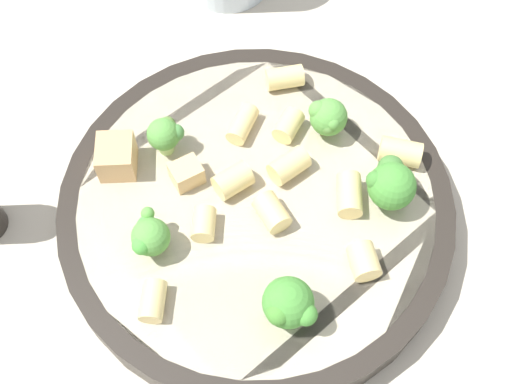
{
  "coord_description": "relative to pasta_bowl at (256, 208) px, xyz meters",
  "views": [
    {
      "loc": [
        0.19,
        -0.06,
        0.4
      ],
      "look_at": [
        0.0,
        0.0,
        0.04
      ],
      "focal_mm": 45.0,
      "sensor_mm": 36.0,
      "label": 1
    }
  ],
  "objects": [
    {
      "name": "broccoli_floret_3",
      "position": [
        -0.04,
        0.06,
        0.03
      ],
      "size": [
        0.03,
        0.03,
        0.03
      ],
      "color": "#84AD60",
      "rests_on": "pasta_bowl"
    },
    {
      "name": "rigatoni_9",
      "position": [
        0.02,
        0.01,
        0.02
      ],
      "size": [
        0.03,
        0.02,
        0.02
      ],
      "primitive_type": "cylinder",
      "rotation": [
        1.57,
        0.0,
        1.77
      ],
      "color": "#E0C67F",
      "rests_on": "pasta_bowl"
    },
    {
      "name": "broccoli_floret_0",
      "position": [
        0.08,
        -0.01,
        0.03
      ],
      "size": [
        0.03,
        0.03,
        0.03
      ],
      "color": "#93B766",
      "rests_on": "pasta_bowl"
    },
    {
      "name": "rigatoni_6",
      "position": [
        -0.01,
        0.03,
        0.02
      ],
      "size": [
        0.02,
        0.03,
        0.02
      ],
      "primitive_type": "cylinder",
      "rotation": [
        1.57,
        0.0,
        0.35
      ],
      "color": "#E0C67F",
      "rests_on": "pasta_bowl"
    },
    {
      "name": "rigatoni_0",
      "position": [
        0.02,
        0.06,
        0.02
      ],
      "size": [
        0.03,
        0.02,
        0.02
      ],
      "primitive_type": "cylinder",
      "rotation": [
        1.57,
        0.0,
        1.22
      ],
      "color": "#E0C67F",
      "rests_on": "pasta_bowl"
    },
    {
      "name": "rigatoni_2",
      "position": [
        -0.08,
        0.05,
        0.02
      ],
      "size": [
        0.02,
        0.03,
        0.02
      ],
      "primitive_type": "cylinder",
      "rotation": [
        1.57,
        0.0,
        3.03
      ],
      "color": "#E0C67F",
      "rests_on": "pasta_bowl"
    },
    {
      "name": "chicken_chunk_1",
      "position": [
        -0.05,
        -0.08,
        0.02
      ],
      "size": [
        0.03,
        0.03,
        0.02
      ],
      "primitive_type": "cube",
      "rotation": [
        0.0,
        0.0,
        2.88
      ],
      "color": "tan",
      "rests_on": "pasta_bowl"
    },
    {
      "name": "broccoli_floret_4",
      "position": [
        -0.06,
        -0.04,
        0.03
      ],
      "size": [
        0.02,
        0.02,
        0.03
      ],
      "color": "#9EC175",
      "rests_on": "pasta_bowl"
    },
    {
      "name": "broccoli_floret_2",
      "position": [
        0.03,
        0.08,
        0.03
      ],
      "size": [
        0.04,
        0.03,
        0.04
      ],
      "color": "#84AD60",
      "rests_on": "pasta_bowl"
    },
    {
      "name": "rigatoni_5",
      "position": [
        -0.0,
        0.1,
        0.02
      ],
      "size": [
        0.03,
        0.03,
        0.02
      ],
      "primitive_type": "cylinder",
      "rotation": [
        1.57,
        0.0,
        2.58
      ],
      "color": "#E0C67F",
      "rests_on": "pasta_bowl"
    },
    {
      "name": "rigatoni_10",
      "position": [
        0.01,
        -0.04,
        0.02
      ],
      "size": [
        0.02,
        0.02,
        0.01
      ],
      "primitive_type": "cylinder",
      "rotation": [
        1.57,
        0.0,
        1.21
      ],
      "color": "#E0C67F",
      "rests_on": "pasta_bowl"
    },
    {
      "name": "rigatoni_3",
      "position": [
        -0.04,
        0.04,
        0.02
      ],
      "size": [
        0.03,
        0.03,
        0.01
      ],
      "primitive_type": "cylinder",
      "rotation": [
        1.57,
        0.0,
        0.78
      ],
      "color": "#E0C67F",
      "rests_on": "pasta_bowl"
    },
    {
      "name": "chicken_chunk_0",
      "position": [
        -0.03,
        -0.04,
        0.02
      ],
      "size": [
        0.02,
        0.02,
        0.02
      ],
      "primitive_type": "cube",
      "rotation": [
        0.0,
        0.0,
        1.77
      ],
      "color": "tan",
      "rests_on": "pasta_bowl"
    },
    {
      "name": "rigatoni_7",
      "position": [
        -0.06,
        0.01,
        0.02
      ],
      "size": [
        0.03,
        0.03,
        0.01
      ],
      "primitive_type": "cylinder",
      "rotation": [
        1.57,
        0.0,
        0.87
      ],
      "color": "#E0C67F",
      "rests_on": "pasta_bowl"
    },
    {
      "name": "rigatoni_1",
      "position": [
        -0.01,
        -0.01,
        0.02
      ],
      "size": [
        0.02,
        0.03,
        0.02
      ],
      "primitive_type": "cylinder",
      "rotation": [
        1.57,
        0.0,
        0.29
      ],
      "color": "#E0C67F",
      "rests_on": "pasta_bowl"
    },
    {
      "name": "broccoli_floret_1",
      "position": [
        0.01,
        -0.07,
        0.03
      ],
      "size": [
        0.03,
        0.02,
        0.03
      ],
      "color": "#84AD60",
      "rests_on": "pasta_bowl"
    },
    {
      "name": "pasta_bowl",
      "position": [
        0.0,
        0.0,
        0.0
      ],
      "size": [
        0.26,
        0.26,
        0.03
      ],
      "color": "#28231E",
      "rests_on": "ground_plane"
    },
    {
      "name": "ground_plane",
      "position": [
        0.0,
        0.0,
        -0.02
      ],
      "size": [
        2.0,
        2.0,
        0.0
      ],
      "primitive_type": "plane",
      "color": "#BCB29E"
    },
    {
      "name": "rigatoni_8",
      "position": [
        0.05,
        -0.08,
        0.02
      ],
      "size": [
        0.03,
        0.02,
        0.01
      ],
      "primitive_type": "cylinder",
      "rotation": [
        1.57,
        0.0,
        1.19
      ],
      "color": "#E0C67F",
      "rests_on": "pasta_bowl"
    },
    {
      "name": "rigatoni_4",
      "position": [
        0.07,
        0.05,
        0.02
      ],
      "size": [
        0.02,
        0.02,
        0.02
      ],
      "primitive_type": "cylinder",
      "rotation": [
        1.57,
        0.0,
        1.47
      ],
      "color": "#E0C67F",
      "rests_on": "pasta_bowl"
    }
  ]
}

